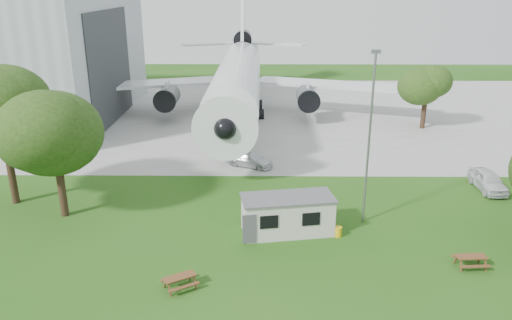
{
  "coord_description": "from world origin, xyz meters",
  "views": [
    {
      "loc": [
        0.89,
        -26.08,
        16.08
      ],
      "look_at": [
        0.53,
        8.0,
        4.0
      ],
      "focal_mm": 35.0,
      "sensor_mm": 36.0,
      "label": 1
    }
  ],
  "objects_px": {
    "site_cabin": "(288,215)",
    "picnic_east": "(470,267)",
    "airliner": "(238,76)",
    "picnic_west": "(180,288)"
  },
  "relations": [
    {
      "from": "site_cabin",
      "to": "picnic_east",
      "type": "relative_size",
      "value": 3.85
    },
    {
      "from": "airliner",
      "to": "site_cabin",
      "type": "relative_size",
      "value": 6.89
    },
    {
      "from": "site_cabin",
      "to": "picnic_west",
      "type": "height_order",
      "value": "site_cabin"
    },
    {
      "from": "airliner",
      "to": "site_cabin",
      "type": "height_order",
      "value": "airliner"
    },
    {
      "from": "site_cabin",
      "to": "picnic_west",
      "type": "relative_size",
      "value": 3.85
    },
    {
      "from": "airliner",
      "to": "picnic_east",
      "type": "bearing_deg",
      "value": -66.59
    },
    {
      "from": "airliner",
      "to": "site_cabin",
      "type": "distance_m",
      "value": 31.94
    },
    {
      "from": "picnic_west",
      "to": "picnic_east",
      "type": "bearing_deg",
      "value": -22.91
    },
    {
      "from": "picnic_west",
      "to": "picnic_east",
      "type": "distance_m",
      "value": 17.23
    },
    {
      "from": "airliner",
      "to": "picnic_east",
      "type": "xyz_separation_m",
      "value": [
        15.46,
        -35.72,
        -5.27
      ]
    }
  ]
}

